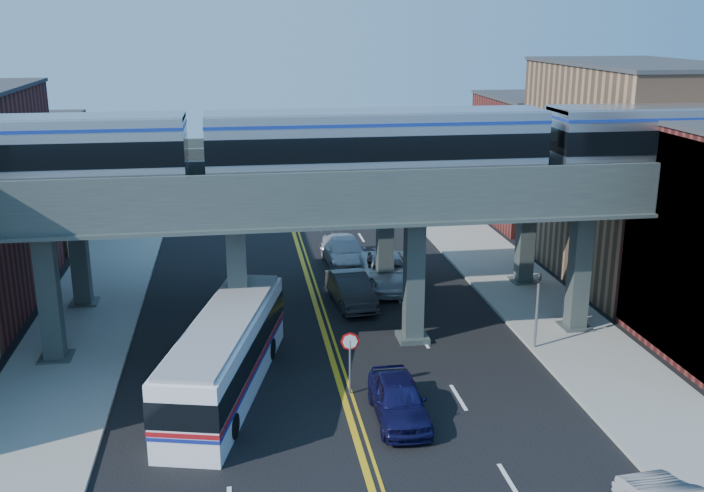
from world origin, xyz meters
The scene contains 17 objects.
ground centered at (0.00, 0.00, 0.00)m, with size 120.00×120.00×0.00m, color black.
sidewalk_west centered at (-11.50, 10.00, 0.08)m, with size 5.00×70.00×0.16m, color gray.
sidewalk_east centered at (11.50, 10.00, 0.08)m, with size 5.00×70.00×0.16m, color gray.
building_west_c centered at (-18.50, 29.00, 4.00)m, with size 8.00×10.00×8.00m, color #8C6548.
building_east_b centered at (18.50, 16.00, 6.00)m, with size 8.00×14.00×12.00m, color #8C6548.
building_east_c centered at (18.50, 29.00, 4.50)m, with size 8.00×10.00×9.00m, color maroon.
mural_panel centered at (14.55, 4.00, 4.75)m, with size 0.10×9.50×9.50m, color teal.
elevated_viaduct_near centered at (0.00, 8.00, 6.47)m, with size 52.00×3.60×7.40m.
elevated_viaduct_far centered at (0.00, 15.00, 6.47)m, with size 52.00×3.60×7.40m.
transit_train centered at (2.21, 8.00, 9.19)m, with size 45.42×2.85×3.31m.
stop_sign centered at (0.30, 3.00, 1.76)m, with size 0.76×0.09×2.63m.
traffic_signal centered at (9.20, 6.00, 2.30)m, with size 0.15×0.18×4.10m.
transit_bus centered at (-4.58, 3.99, 1.52)m, with size 5.28×11.75×2.96m.
car_lane_a centered at (1.80, 0.70, 0.80)m, with size 1.89×4.70×1.60m, color #10103B.
car_lane_b centered at (1.86, 13.11, 0.83)m, with size 1.75×5.02×1.65m, color #2B2B2D.
car_lane_c centered at (4.31, 15.83, 0.86)m, with size 2.84×6.17×1.71m, color silver.
car_lane_d centered at (2.49, 19.96, 0.85)m, with size 2.38×5.85×1.70m, color #B1B1B6.
Camera 1 is at (-3.88, -25.22, 14.41)m, focal length 40.00 mm.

